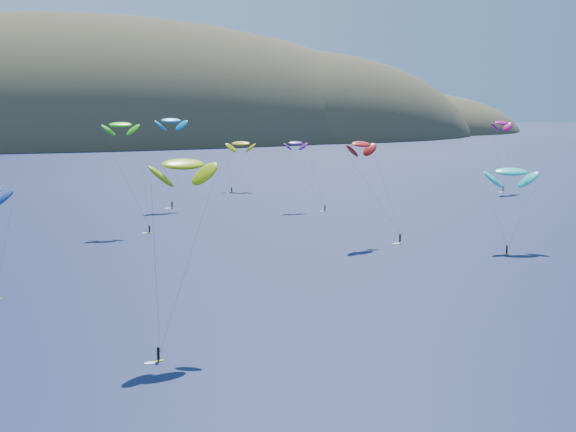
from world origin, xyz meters
The scene contains 10 objects.
ground centered at (0.00, 0.00, 0.00)m, with size 2800.00×2800.00×0.00m, color black.
island centered at (39.40, 562.36, -10.74)m, with size 730.00×300.00×210.00m.
kitesurfer_2 centered at (-29.46, 40.01, 22.98)m, with size 11.64×12.93×25.64m.
kitesurfer_3 centered at (-21.96, 131.06, 25.03)m, with size 9.46×10.49×27.43m.
kitesurfer_4 centered at (-1.32, 167.45, 24.82)m, with size 10.10×8.51×27.52m.
kitesurfer_5 centered at (50.81, 78.42, 15.96)m, with size 12.77×12.38×19.01m.
kitesurfer_6 centered at (30.40, 149.80, 18.58)m, with size 9.37×11.02×20.53m.
kitesurfer_8 centered at (111.80, 165.61, 22.83)m, with size 10.81×9.23×25.63m.
kitesurfer_9 centered at (24.65, 96.78, 21.30)m, with size 12.09×11.14×23.85m.
kitesurfer_11 centered at (30.32, 200.25, 15.77)m, with size 12.33×14.41×18.56m.
Camera 1 is at (-54.52, -61.57, 31.71)m, focal length 50.00 mm.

